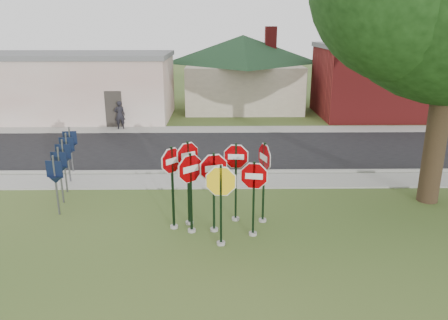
{
  "coord_description": "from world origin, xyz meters",
  "views": [
    {
      "loc": [
        0.18,
        -10.61,
        5.9
      ],
      "look_at": [
        0.35,
        2.0,
        1.99
      ],
      "focal_mm": 35.0,
      "sensor_mm": 36.0,
      "label": 1
    }
  ],
  "objects_px": {
    "stop_sign_yellow": "(221,194)",
    "stop_sign_left": "(191,181)",
    "stop_sign_center": "(214,181)",
    "pedestrian": "(120,115)"
  },
  "relations": [
    {
      "from": "stop_sign_left",
      "to": "stop_sign_yellow",
      "type": "bearing_deg",
      "value": -42.98
    },
    {
      "from": "stop_sign_center",
      "to": "stop_sign_left",
      "type": "height_order",
      "value": "stop_sign_left"
    },
    {
      "from": "stop_sign_center",
      "to": "stop_sign_yellow",
      "type": "xyz_separation_m",
      "value": [
        0.2,
        -0.86,
        -0.07
      ]
    },
    {
      "from": "stop_sign_left",
      "to": "pedestrian",
      "type": "bearing_deg",
      "value": 110.31
    },
    {
      "from": "stop_sign_yellow",
      "to": "pedestrian",
      "type": "relative_size",
      "value": 1.5
    },
    {
      "from": "stop_sign_center",
      "to": "pedestrian",
      "type": "xyz_separation_m",
      "value": [
        -5.6,
        13.27,
        -0.71
      ]
    },
    {
      "from": "stop_sign_center",
      "to": "stop_sign_yellow",
      "type": "relative_size",
      "value": 1.04
    },
    {
      "from": "stop_sign_center",
      "to": "pedestrian",
      "type": "bearing_deg",
      "value": 112.88
    },
    {
      "from": "stop_sign_center",
      "to": "stop_sign_yellow",
      "type": "height_order",
      "value": "stop_sign_center"
    },
    {
      "from": "stop_sign_yellow",
      "to": "stop_sign_left",
      "type": "height_order",
      "value": "stop_sign_left"
    }
  ]
}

